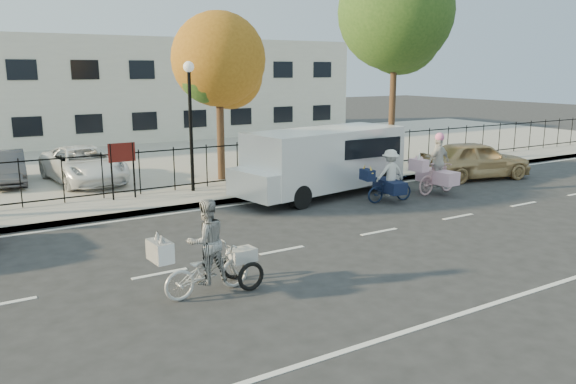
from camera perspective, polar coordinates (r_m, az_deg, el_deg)
ground at (r=13.42m, az=-0.61°, el=-5.96°), size 120.00×120.00×0.00m
road_markings at (r=13.41m, az=-0.61°, el=-5.94°), size 60.00×9.52×0.01m
curb at (r=17.76m, az=-8.98°, el=-1.29°), size 60.00×0.10×0.15m
sidewalk at (r=18.71m, az=-10.22°, el=-0.63°), size 60.00×2.20×0.15m
parking_lot at (r=27.07m, az=-17.11°, el=3.00°), size 60.00×15.60×0.15m
iron_fence at (r=19.56m, az=-11.49°, el=2.34°), size 58.00×0.06×1.50m
building at (r=36.55m, az=-21.42°, el=9.60°), size 34.00×10.00×6.00m
lamppost at (r=19.11m, az=-9.93°, el=8.86°), size 0.36×0.36×4.33m
street_sign at (r=18.56m, az=-16.50°, el=3.17°), size 0.85×0.06×1.80m
zebra_trike at (r=10.82m, az=-8.20°, el=-6.63°), size 2.17×0.87×1.86m
unicorn_bike at (r=19.92m, az=14.90°, el=2.02°), size 2.12×1.48×2.12m
bull_bike at (r=18.41m, az=10.24°, el=1.09°), size 1.88×1.30×1.71m
white_van at (r=19.09m, az=3.58°, el=3.35°), size 6.61×3.08×2.24m
gold_sedan at (r=23.21m, az=18.46°, el=3.13°), size 4.70×2.71×1.50m
lot_car_b at (r=21.94m, az=-20.07°, el=2.64°), size 2.64×4.89×1.30m
lot_car_c at (r=22.70m, az=-26.71°, el=2.22°), size 1.52×3.67×1.18m
tree_mid at (r=21.15m, az=-6.76°, el=12.77°), size 3.47×3.43×6.29m
tree_east at (r=25.59m, az=11.04°, el=16.95°), size 4.96×4.96×9.09m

